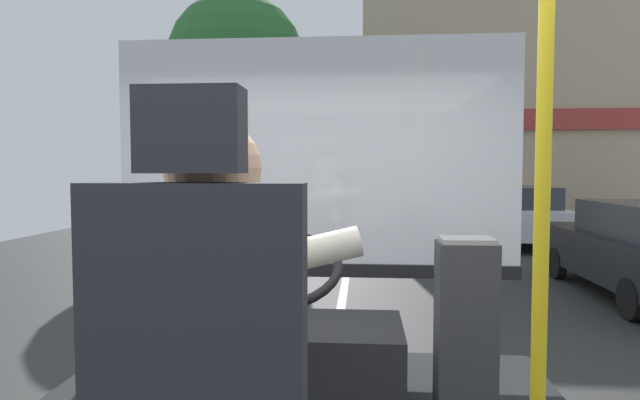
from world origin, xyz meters
The scene contains 11 objects.
ground centered at (0.00, 8.80, -0.02)m, with size 18.00×44.00×0.06m.
bus_driver centered at (-0.07, -0.39, 1.48)m, with size 0.73×0.56×0.81m.
steering_console centered at (-0.07, 0.78, 0.96)m, with size 1.10×1.01×0.88m.
handrail_pole centered at (0.80, -0.15, 1.86)m, with size 0.04×0.04×2.26m.
fare_box centered at (0.74, 0.61, 1.15)m, with size 0.25×0.20×0.85m.
windshield_panel centered at (0.00, 1.62, 1.77)m, with size 2.50×0.08×1.48m.
street_tree centered at (-2.80, 11.37, 4.43)m, with size 3.31×3.31×6.11m.
shop_building centered at (5.78, 17.45, 4.15)m, with size 11.06×6.03×8.30m.
parked_car_white centered at (4.06, 12.13, 0.74)m, with size 1.92×4.17×1.43m.
parked_car_silver centered at (4.09, 16.91, 0.74)m, with size 2.04×4.25×1.44m.
parked_car_green centered at (4.06, 21.39, 0.75)m, with size 1.88×3.94×1.47m.
Camera 1 is at (0.30, -1.73, 1.87)m, focal length 30.34 mm.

